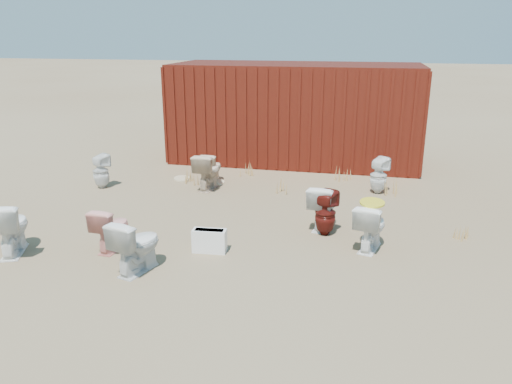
% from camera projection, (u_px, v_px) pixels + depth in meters
% --- Properties ---
extents(ground, '(100.00, 100.00, 0.00)m').
position_uv_depth(ground, '(248.00, 236.00, 8.03)').
color(ground, brown).
rests_on(ground, ground).
extents(shipping_container, '(6.00, 2.40, 2.40)m').
position_uv_depth(shipping_container, '(295.00, 113.00, 12.50)').
color(shipping_container, '#4D0F0C').
rests_on(shipping_container, ground).
extents(toilet_front_a, '(0.72, 0.91, 0.81)m').
position_uv_depth(toilet_front_a, '(10.00, 227.00, 7.29)').
color(toilet_front_a, white).
rests_on(toilet_front_a, ground).
extents(toilet_front_pink, '(0.45, 0.70, 0.68)m').
position_uv_depth(toilet_front_pink, '(112.00, 228.00, 7.43)').
color(toilet_front_pink, '#E59084').
rests_on(toilet_front_pink, ground).
extents(toilet_front_c, '(0.61, 0.84, 0.77)m').
position_uv_depth(toilet_front_c, '(136.00, 245.00, 6.73)').
color(toilet_front_c, silver).
rests_on(toilet_front_c, ground).
extents(toilet_front_maroon, '(0.44, 0.44, 0.74)m').
position_uv_depth(toilet_front_maroon, '(325.00, 213.00, 7.97)').
color(toilet_front_maroon, '#53130E').
rests_on(toilet_front_maroon, ground).
extents(toilet_front_e, '(0.50, 0.78, 0.76)m').
position_uv_depth(toilet_front_e, '(322.00, 206.00, 8.26)').
color(toilet_front_e, white).
rests_on(toilet_front_e, ground).
extents(toilet_back_a, '(0.43, 0.43, 0.72)m').
position_uv_depth(toilet_back_a, '(101.00, 171.00, 10.40)').
color(toilet_back_a, white).
rests_on(toilet_back_a, ground).
extents(toilet_back_beige_left, '(0.40, 0.66, 0.66)m').
position_uv_depth(toilet_back_beige_left, '(211.00, 168.00, 10.79)').
color(toilet_back_beige_left, beige).
rests_on(toilet_back_beige_left, ground).
extents(toilet_back_beige_right, '(0.49, 0.78, 0.76)m').
position_uv_depth(toilet_back_beige_right, '(208.00, 171.00, 10.32)').
color(toilet_back_beige_right, beige).
rests_on(toilet_back_beige_right, ground).
extents(toilet_back_yellowlid, '(0.57, 0.79, 0.72)m').
position_uv_depth(toilet_back_yellowlid, '(370.00, 226.00, 7.44)').
color(toilet_back_yellowlid, white).
rests_on(toilet_back_yellowlid, ground).
extents(toilet_back_e, '(0.47, 0.47, 0.74)m').
position_uv_depth(toilet_back_e, '(379.00, 176.00, 10.05)').
color(toilet_back_e, white).
rests_on(toilet_back_e, ground).
extents(yellow_lid, '(0.37, 0.46, 0.02)m').
position_uv_depth(yellow_lid, '(372.00, 203.00, 7.33)').
color(yellow_lid, gold).
rests_on(yellow_lid, toilet_back_yellowlid).
extents(loose_tank, '(0.51, 0.24, 0.35)m').
position_uv_depth(loose_tank, '(210.00, 241.00, 7.39)').
color(loose_tank, silver).
rests_on(loose_tank, ground).
extents(loose_lid_near, '(0.55, 0.61, 0.02)m').
position_uv_depth(loose_lid_near, '(216.00, 182.00, 10.87)').
color(loose_lid_near, beige).
rests_on(loose_lid_near, ground).
extents(loose_lid_far, '(0.52, 0.58, 0.02)m').
position_uv_depth(loose_lid_far, '(182.00, 178.00, 11.14)').
color(loose_lid_far, '#BDB089').
rests_on(loose_lid_far, ground).
extents(weed_clump_a, '(0.36, 0.36, 0.27)m').
position_uv_depth(weed_clump_a, '(192.00, 177.00, 10.80)').
color(weed_clump_a, '#A37E41').
rests_on(weed_clump_a, ground).
extents(weed_clump_b, '(0.32, 0.32, 0.29)m').
position_uv_depth(weed_clump_b, '(281.00, 186.00, 10.16)').
color(weed_clump_b, '#A37E41').
rests_on(weed_clump_b, ground).
extents(weed_clump_c, '(0.36, 0.36, 0.36)m').
position_uv_depth(weed_clump_c, '(392.00, 186.00, 10.00)').
color(weed_clump_c, '#A37E41').
rests_on(weed_clump_c, ground).
extents(weed_clump_d, '(0.30, 0.30, 0.27)m').
position_uv_depth(weed_clump_d, '(246.00, 169.00, 11.40)').
color(weed_clump_d, '#A37E41').
rests_on(weed_clump_d, ground).
extents(weed_clump_e, '(0.34, 0.34, 0.29)m').
position_uv_depth(weed_clump_e, '(343.00, 174.00, 10.97)').
color(weed_clump_e, '#A37E41').
rests_on(weed_clump_e, ground).
extents(weed_clump_f, '(0.28, 0.28, 0.26)m').
position_uv_depth(weed_clump_f, '(464.00, 231.00, 7.88)').
color(weed_clump_f, '#A37E41').
rests_on(weed_clump_f, ground).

